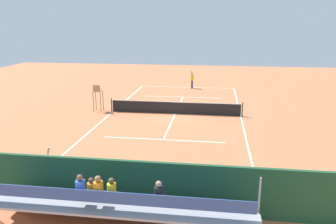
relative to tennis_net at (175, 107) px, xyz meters
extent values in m
plane|color=#CC7047|center=(0.00, 0.00, -0.50)|extent=(60.00, 60.00, 0.00)
cube|color=white|center=(0.00, -11.00, -0.50)|extent=(10.00, 0.10, 0.01)
cube|color=white|center=(0.00, 11.00, -0.50)|extent=(10.00, 0.10, 0.01)
cube|color=white|center=(-5.00, 0.00, -0.50)|extent=(0.10, 22.00, 0.01)
cube|color=white|center=(5.00, 0.00, -0.50)|extent=(0.10, 22.00, 0.01)
cube|color=white|center=(0.00, -6.05, -0.50)|extent=(7.50, 0.10, 0.01)
cube|color=white|center=(0.00, 6.05, -0.50)|extent=(7.50, 0.10, 0.01)
cube|color=white|center=(0.00, 0.00, -0.50)|extent=(0.10, 12.10, 0.01)
cube|color=white|center=(0.00, -11.00, -0.50)|extent=(0.10, 0.30, 0.01)
cube|color=black|center=(0.00, 0.00, -0.05)|extent=(10.00, 0.02, 0.91)
cube|color=white|center=(0.00, 0.00, 0.44)|extent=(10.00, 0.04, 0.06)
cylinder|color=#2D5133|center=(-5.10, 0.00, 0.03)|extent=(0.10, 0.10, 1.07)
cylinder|color=#2D5133|center=(5.10, 0.00, 0.03)|extent=(0.10, 0.10, 1.07)
cube|color=#1E4C2D|center=(0.00, 14.00, 0.50)|extent=(18.00, 0.16, 2.00)
cube|color=#9EA0A5|center=(0.00, 14.35, -0.28)|extent=(9.00, 0.10, 0.45)
cube|color=#9EA0A5|center=(0.00, 14.70, -0.09)|extent=(9.00, 0.80, 0.08)
cube|color=#9EA0A5|center=(0.00, 14.32, -0.28)|extent=(9.00, 0.04, 0.45)
cube|color=#335193|center=(0.00, 14.80, 0.33)|extent=(8.60, 0.36, 0.04)
cube|color=#335193|center=(0.00, 14.98, 0.53)|extent=(8.60, 0.03, 0.36)
cube|color=#9EA0A5|center=(0.00, 15.50, 0.36)|extent=(9.00, 0.80, 0.08)
cube|color=#9EA0A5|center=(0.00, 15.12, 0.17)|extent=(9.00, 0.04, 0.45)
cube|color=#335193|center=(0.00, 15.60, 0.78)|extent=(8.60, 0.36, 0.04)
cube|color=#335193|center=(0.00, 15.78, 0.98)|extent=(8.60, 0.03, 0.36)
cube|color=#9EA0A5|center=(0.00, 16.30, 0.81)|extent=(9.00, 0.80, 0.08)
cube|color=#9EA0A5|center=(0.00, 15.92, 0.62)|extent=(9.00, 0.04, 0.45)
cube|color=#335193|center=(0.00, 16.40, 1.23)|extent=(8.60, 0.36, 0.04)
cube|color=#335193|center=(0.00, 16.58, 1.43)|extent=(8.60, 0.03, 0.36)
cylinder|color=#9EA0A5|center=(-4.50, 15.50, 0.67)|extent=(0.06, 0.06, 2.35)
cube|color=#2D2D33|center=(-1.33, 15.43, 0.82)|extent=(0.32, 0.40, 0.12)
cylinder|color=black|center=(-1.33, 15.55, 1.10)|extent=(0.30, 0.30, 0.45)
sphere|color=tan|center=(-1.33, 15.55, 1.43)|extent=(0.20, 0.20, 0.20)
cube|color=#2D2D33|center=(0.24, 15.43, 0.82)|extent=(0.32, 0.40, 0.12)
cylinder|color=yellow|center=(0.24, 15.55, 1.10)|extent=(0.30, 0.30, 0.45)
sphere|color=brown|center=(0.24, 15.55, 1.43)|extent=(0.20, 0.20, 0.20)
cube|color=#2D2D33|center=(1.26, 14.63, 0.37)|extent=(0.32, 0.40, 0.12)
cylinder|color=orange|center=(1.26, 14.75, 0.65)|extent=(0.30, 0.30, 0.45)
sphere|color=brown|center=(1.26, 14.75, 0.98)|extent=(0.20, 0.20, 0.20)
cube|color=#2D2D33|center=(0.96, 16.23, 1.27)|extent=(0.32, 0.40, 0.12)
cylinder|color=blue|center=(0.96, 16.35, 1.55)|extent=(0.30, 0.30, 0.45)
sphere|color=brown|center=(0.96, 16.35, 1.88)|extent=(0.20, 0.20, 0.20)
cube|color=#2D2D33|center=(0.39, 16.23, 1.27)|extent=(0.32, 0.40, 0.12)
cylinder|color=orange|center=(0.39, 16.35, 1.55)|extent=(0.30, 0.30, 0.45)
sphere|color=#8C6647|center=(0.39, 16.35, 1.88)|extent=(0.20, 0.20, 0.20)
cylinder|color=#A88456|center=(5.90, -0.32, 0.30)|extent=(0.07, 0.07, 1.60)
cylinder|color=#A88456|center=(6.50, -0.32, 0.30)|extent=(0.07, 0.07, 1.60)
cylinder|color=#A88456|center=(5.90, 0.28, 0.30)|extent=(0.07, 0.07, 1.60)
cylinder|color=#A88456|center=(6.50, 0.28, 0.30)|extent=(0.07, 0.07, 1.60)
cube|color=#A88456|center=(6.20, -0.02, 1.13)|extent=(0.56, 0.56, 0.06)
cube|color=#A88456|center=(6.20, 0.22, 1.40)|extent=(0.56, 0.06, 0.48)
cube|color=#A88456|center=(5.94, -0.02, 1.28)|extent=(0.04, 0.48, 0.04)
cube|color=#A88456|center=(6.46, -0.02, 1.28)|extent=(0.04, 0.48, 0.04)
cube|color=#9E754C|center=(-1.91, 13.20, -0.05)|extent=(1.80, 0.40, 0.05)
cylinder|color=#9E754C|center=(-2.66, 13.20, -0.28)|extent=(0.06, 0.06, 0.45)
cylinder|color=#9E754C|center=(-1.16, 13.20, -0.28)|extent=(0.06, 0.06, 0.45)
cube|color=#9E754C|center=(-1.91, 13.38, 0.25)|extent=(1.80, 0.04, 0.36)
cube|color=#B22D2D|center=(-0.15, 13.40, -0.32)|extent=(0.90, 0.36, 0.36)
cylinder|color=navy|center=(-0.56, -10.63, -0.08)|extent=(0.14, 0.14, 0.85)
cylinder|color=navy|center=(-0.52, -10.41, -0.08)|extent=(0.14, 0.14, 0.85)
cylinder|color=yellow|center=(-0.54, -10.52, 0.65)|extent=(0.42, 0.42, 0.60)
sphere|color=tan|center=(-0.54, -10.52, 1.06)|extent=(0.22, 0.22, 0.22)
cylinder|color=tan|center=(-0.50, -10.30, 1.15)|extent=(0.26, 0.14, 0.55)
cylinder|color=tan|center=(-0.58, -10.73, 0.68)|extent=(0.11, 0.11, 0.50)
cylinder|color=black|center=(0.38, -10.59, -0.49)|extent=(0.23, 0.21, 0.03)
torus|color=#D8CC4C|center=(0.19, -10.41, -0.49)|extent=(0.43, 0.43, 0.02)
cylinder|color=white|center=(0.19, -10.41, -0.49)|extent=(0.25, 0.25, 0.00)
sphere|color=#CCDB33|center=(0.34, -9.91, -0.47)|extent=(0.07, 0.07, 0.07)
sphere|color=#CCDB33|center=(1.32, -9.44, -0.47)|extent=(0.07, 0.07, 0.07)
cylinder|color=#232328|center=(3.72, 13.27, -0.08)|extent=(0.14, 0.14, 0.85)
cylinder|color=#232328|center=(3.77, 13.05, -0.08)|extent=(0.14, 0.14, 0.85)
cylinder|color=red|center=(3.74, 13.16, 0.65)|extent=(0.43, 0.43, 0.60)
sphere|color=beige|center=(3.74, 13.16, 1.06)|extent=(0.22, 0.22, 0.22)
cylinder|color=beige|center=(3.80, 12.95, 1.15)|extent=(0.26, 0.15, 0.55)
cylinder|color=beige|center=(3.69, 13.37, 0.68)|extent=(0.11, 0.11, 0.50)
camera|label=1|loc=(-3.01, 25.31, 6.48)|focal=36.33mm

